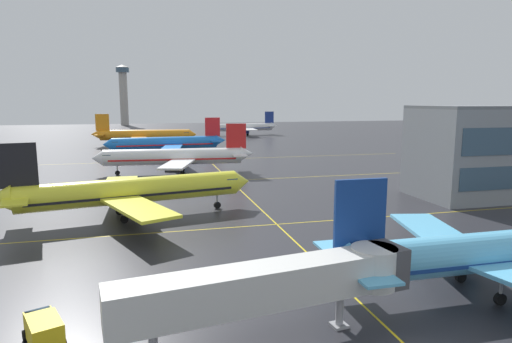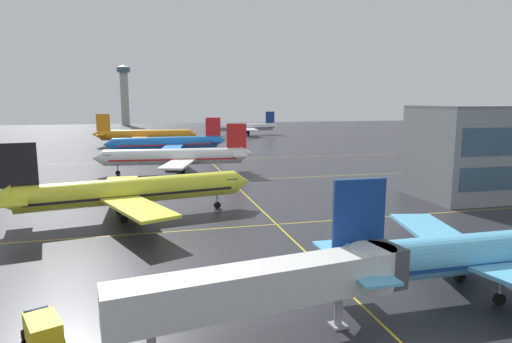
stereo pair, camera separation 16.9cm
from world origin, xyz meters
name	(u,v)px [view 1 (the left image)]	position (x,y,z in m)	size (l,w,h in m)	color
airliner_front_gate	(495,252)	(11.95, 7.09, 3.53)	(33.08, 28.66, 10.33)	#5BB7E5
airliner_second_row	(131,191)	(-18.65, 39.37, 3.76)	(35.25, 29.99, 11.00)	yellow
airliner_third_row	(176,157)	(-10.10, 75.70, 3.77)	(35.51, 30.53, 11.04)	white
airliner_far_left_stand	(167,143)	(-10.40, 108.60, 3.79)	(35.71, 30.76, 11.10)	blue
airliner_far_right_stand	(144,135)	(-17.14, 139.63, 3.93)	(37.03, 31.75, 11.51)	orange
airliner_distant_taxiway	(243,127)	(27.99, 179.60, 3.75)	(35.28, 30.17, 10.97)	white
taxiway_markings	(248,198)	(0.00, 47.88, 0.00)	(116.63, 146.33, 0.01)	yellow
service_truck_red_van	(43,329)	(-23.37, 7.18, 1.18)	(3.30, 4.49, 2.10)	yellow
jet_bridge	(289,282)	(-7.33, 4.16, 4.06)	(21.17, 5.88, 5.58)	silver
control_tower	(123,90)	(-29.83, 282.65, 22.75)	(8.82, 8.82, 39.34)	#ADA89E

